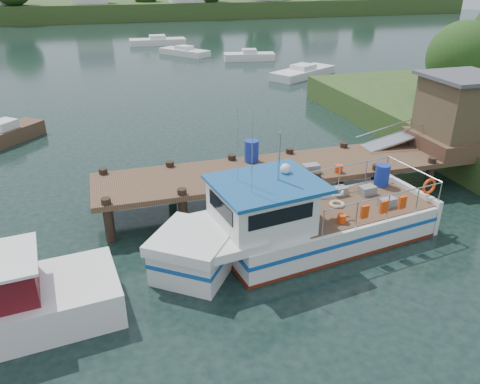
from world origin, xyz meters
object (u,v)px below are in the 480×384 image
object	(u,v)px
moored_d	(184,52)
moored_b	(249,56)
moored_far	(158,41)
moored_rowboat	(6,134)
moored_c	(303,72)
lobster_boat	(295,224)
dock	(405,133)

from	to	relation	value
moored_d	moored_b	bearing A→B (deg)	-48.18
moored_far	moored_b	size ratio (longest dim) A/B	1.29
moored_rowboat	moored_c	distance (m)	24.50
lobster_boat	moored_b	xyz separation A→B (m)	(9.38, 34.01, -0.47)
moored_rowboat	moored_d	xyz separation A→B (m)	(14.22, 24.98, -0.08)
dock	moored_far	xyz separation A→B (m)	(-4.30, 43.94, -1.82)
dock	lobster_boat	xyz separation A→B (m)	(-6.27, -3.50, -1.36)
dock	moored_b	size ratio (longest dim) A/B	3.15
moored_far	lobster_boat	bearing A→B (deg)	-104.54
moored_c	dock	bearing A→B (deg)	-123.24
moored_b	moored_rowboat	bearing A→B (deg)	-158.55
moored_c	moored_d	world-z (taller)	moored_c
lobster_boat	moored_d	xyz separation A→B (m)	(3.69, 39.01, -0.52)
lobster_boat	moored_d	world-z (taller)	lobster_boat
moored_rowboat	moored_c	bearing A→B (deg)	7.61
dock	moored_far	bearing A→B (deg)	95.59
moored_c	moored_d	xyz separation A→B (m)	(-7.65, 13.92, -0.02)
moored_far	moored_d	world-z (taller)	moored_far
lobster_boat	moored_b	world-z (taller)	lobster_boat
lobster_boat	moored_far	distance (m)	47.48
lobster_boat	moored_b	size ratio (longest dim) A/B	1.94
lobster_boat	moored_b	distance (m)	35.28
moored_b	lobster_boat	bearing A→B (deg)	-129.07
moored_far	moored_b	world-z (taller)	moored_far
lobster_boat	moored_rowboat	bearing A→B (deg)	118.58
moored_rowboat	moored_d	bearing A→B (deg)	41.14
dock	lobster_boat	world-z (taller)	lobster_boat
moored_rowboat	moored_far	size ratio (longest dim) A/B	0.59
moored_b	moored_c	size ratio (longest dim) A/B	0.79
lobster_boat	moored_rowboat	distance (m)	17.55
moored_b	moored_d	world-z (taller)	moored_b
dock	moored_d	world-z (taller)	dock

